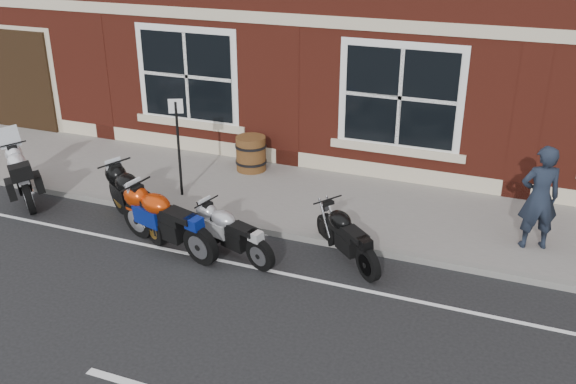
% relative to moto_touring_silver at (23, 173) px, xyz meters
% --- Properties ---
extents(ground, '(80.00, 80.00, 0.00)m').
position_rel_moto_touring_silver_xyz_m(ground, '(5.45, -1.04, -0.57)').
color(ground, black).
rests_on(ground, ground).
extents(sidewalk, '(30.00, 3.00, 0.12)m').
position_rel_moto_touring_silver_xyz_m(sidewalk, '(5.45, 1.96, -0.51)').
color(sidewalk, slate).
rests_on(sidewalk, ground).
extents(kerb, '(30.00, 0.16, 0.12)m').
position_rel_moto_touring_silver_xyz_m(kerb, '(5.45, 0.38, -0.51)').
color(kerb, slate).
rests_on(kerb, ground).
extents(moto_touring_silver, '(1.68, 1.49, 1.39)m').
position_rel_moto_touring_silver_xyz_m(moto_touring_silver, '(0.00, 0.00, 0.00)').
color(moto_touring_silver, black).
rests_on(moto_touring_silver, ground).
extents(moto_sport_red, '(2.23, 0.80, 1.03)m').
position_rel_moto_touring_silver_xyz_m(moto_sport_red, '(3.89, -0.78, 0.02)').
color(moto_sport_red, black).
rests_on(moto_sport_red, ground).
extents(moto_sport_black, '(2.01, 1.36, 1.03)m').
position_rel_moto_touring_silver_xyz_m(moto_sport_black, '(2.89, -0.24, 0.03)').
color(moto_sport_black, black).
rests_on(moto_sport_black, ground).
extents(moto_sport_silver, '(1.80, 0.76, 0.84)m').
position_rel_moto_touring_silver_xyz_m(moto_sport_silver, '(5.06, -0.60, -0.08)').
color(moto_sport_silver, black).
rests_on(moto_sport_silver, ground).
extents(moto_naked_black, '(1.50, 1.40, 0.87)m').
position_rel_moto_touring_silver_xyz_m(moto_naked_black, '(6.93, -0.02, -0.07)').
color(moto_naked_black, black).
rests_on(moto_naked_black, ground).
extents(pedestrian_left, '(0.79, 0.65, 1.86)m').
position_rel_moto_touring_silver_xyz_m(pedestrian_left, '(9.85, 1.43, 0.48)').
color(pedestrian_left, black).
rests_on(pedestrian_left, sidewalk).
extents(barrel_planter, '(0.70, 0.70, 0.78)m').
position_rel_moto_touring_silver_xyz_m(barrel_planter, '(3.80, 2.90, -0.06)').
color(barrel_planter, '#472F12').
rests_on(barrel_planter, sidewalk).
extents(parking_sign, '(0.27, 0.14, 2.03)m').
position_rel_moto_touring_silver_xyz_m(parking_sign, '(3.05, 1.11, 0.73)').
color(parking_sign, black).
rests_on(parking_sign, sidewalk).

